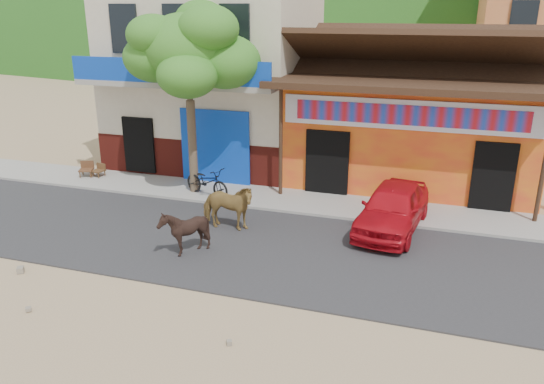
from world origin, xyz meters
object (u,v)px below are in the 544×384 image
(cow_dark, at_px, (184,231))
(scooter, at_px, (207,182))
(cafe_chair_right, at_px, (97,165))
(cow_tan, at_px, (227,207))
(red_car, at_px, (393,208))
(tree, at_px, (190,101))
(cafe_chair_left, at_px, (85,163))

(cow_dark, xyz_separation_m, scooter, (-1.18, 3.93, -0.05))
(cafe_chair_right, bearing_deg, scooter, 1.50)
(cow_tan, xyz_separation_m, red_car, (4.34, 1.39, -0.02))
(tree, bearing_deg, scooter, -26.16)
(cow_dark, height_order, scooter, cow_dark)
(tree, height_order, red_car, tree)
(cow_tan, xyz_separation_m, cow_dark, (-0.42, -1.76, -0.06))
(cow_dark, height_order, cafe_chair_right, cow_dark)
(tree, distance_m, cafe_chair_right, 4.77)
(cow_tan, relative_size, cafe_chair_left, 1.59)
(scooter, bearing_deg, cow_tan, -123.01)
(tree, distance_m, cafe_chair_left, 5.07)
(cafe_chair_left, bearing_deg, cow_tan, -44.27)
(cafe_chair_left, bearing_deg, cow_dark, -57.83)
(cow_tan, bearing_deg, tree, 40.84)
(cow_tan, xyz_separation_m, scooter, (-1.60, 2.17, -0.11))
(cafe_chair_left, bearing_deg, scooter, -28.10)
(tree, xyz_separation_m, cow_tan, (2.20, -2.47, -2.41))
(cow_dark, bearing_deg, cafe_chair_left, -136.65)
(red_car, relative_size, cafe_chair_right, 4.48)
(scooter, bearing_deg, tree, 84.45)
(cow_tan, bearing_deg, cafe_chair_right, 64.48)
(scooter, relative_size, cafe_chair_left, 1.82)
(tree, bearing_deg, cafe_chair_left, 176.75)
(tree, height_order, scooter, tree)
(red_car, bearing_deg, cafe_chair_right, 179.88)
(cafe_chair_right, bearing_deg, cow_tan, -14.88)
(cow_tan, height_order, cafe_chair_right, cow_tan)
(cow_tan, distance_m, cafe_chair_right, 6.82)
(cafe_chair_right, bearing_deg, red_car, 1.93)
(red_car, relative_size, scooter, 2.09)
(cafe_chair_left, bearing_deg, red_car, -28.79)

